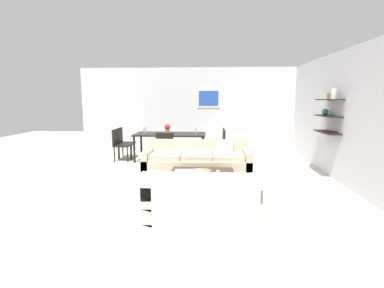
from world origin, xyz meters
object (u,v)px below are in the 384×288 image
at_px(candle_jar, 218,172).
at_px(wine_glass_left_far, 146,129).
at_px(loveseat_white, 205,201).
at_px(dining_chair_right_near, 220,144).
at_px(dining_chair_right_far, 219,141).
at_px(sofa_beige, 197,163).
at_px(coffee_table, 202,184).
at_px(wine_glass_right_near, 195,130).
at_px(wine_glass_left_near, 144,129).
at_px(dining_chair_left_far, 124,141).
at_px(dining_table, 170,136).
at_px(decorative_bowl, 202,172).
at_px(dining_chair_left_near, 119,143).
at_px(dining_chair_foot, 166,147).
at_px(centerpiece_vase, 167,128).
at_px(wine_glass_right_far, 196,129).

height_order(candle_jar, wine_glass_left_far, wine_glass_left_far).
bearing_deg(loveseat_white, dining_chair_right_near, 85.24).
distance_m(dining_chair_right_far, wine_glass_left_far, 2.15).
distance_m(sofa_beige, dining_chair_right_near, 1.66).
distance_m(loveseat_white, coffee_table, 1.22).
height_order(wine_glass_right_near, wine_glass_left_near, wine_glass_left_near).
xyz_separation_m(candle_jar, wine_glass_left_far, (-1.99, 3.11, 0.45)).
bearing_deg(sofa_beige, dining_chair_right_near, 70.49).
xyz_separation_m(dining_chair_right_far, wine_glass_left_near, (-2.11, -0.33, 0.37)).
bearing_deg(sofa_beige, dining_chair_left_far, 138.67).
relative_size(dining_table, wine_glass_left_near, 11.19).
height_order(decorative_bowl, wine_glass_left_near, wine_glass_left_near).
bearing_deg(candle_jar, dining_table, 113.02).
relative_size(dining_chair_left_near, dining_chair_left_far, 1.00).
xyz_separation_m(decorative_bowl, dining_chair_left_far, (-2.37, 3.21, 0.09)).
xyz_separation_m(dining_chair_right_near, dining_chair_foot, (-1.39, -0.67, 0.00)).
bearing_deg(dining_chair_right_near, wine_glass_right_near, 171.97).
distance_m(coffee_table, centerpiece_vase, 3.20).
bearing_deg(sofa_beige, dining_table, 115.69).
height_order(dining_table, wine_glass_left_far, wine_glass_left_far).
xyz_separation_m(dining_chair_left_far, wine_glass_left_far, (0.68, -0.10, 0.36)).
distance_m(dining_chair_left_far, dining_chair_right_near, 2.82).
bearing_deg(dining_chair_left_near, wine_glass_right_near, 2.58).
distance_m(dining_chair_right_near, wine_glass_right_near, 0.77).
relative_size(dining_chair_right_far, dining_chair_left_near, 1.00).
distance_m(sofa_beige, candle_jar, 1.31).
bearing_deg(loveseat_white, wine_glass_right_far, 94.55).
bearing_deg(decorative_bowl, dining_chair_right_far, 82.57).
bearing_deg(centerpiece_vase, dining_table, 37.47).
distance_m(dining_chair_left_far, wine_glass_right_near, 2.17).
distance_m(dining_table, wine_glass_left_near, 0.75).
bearing_deg(dining_chair_left_near, sofa_beige, -34.63).
xyz_separation_m(dining_chair_left_far, centerpiece_vase, (1.33, -0.26, 0.40)).
relative_size(dining_chair_left_near, wine_glass_left_near, 4.98).
bearing_deg(dining_chair_right_far, wine_glass_right_near, -154.10).
bearing_deg(dining_chair_right_far, loveseat_white, -94.31).
bearing_deg(dining_chair_foot, dining_table, 90.00).
height_order(candle_jar, wine_glass_right_near, wine_glass_right_near).
relative_size(candle_jar, wine_glass_right_far, 0.51).
bearing_deg(wine_glass_left_far, wine_glass_left_near, -90.00).
bearing_deg(wine_glass_right_near, dining_chair_left_near, -177.42).
bearing_deg(dining_chair_right_far, candle_jar, -92.23).
xyz_separation_m(wine_glass_right_far, centerpiece_vase, (-0.79, -0.17, 0.05)).
xyz_separation_m(loveseat_white, dining_chair_foot, (-1.06, 3.32, 0.21)).
relative_size(dining_chair_left_far, wine_glass_left_far, 5.45).
bearing_deg(loveseat_white, decorative_bowl, 94.15).
xyz_separation_m(decorative_bowl, dining_chair_left_near, (-2.37, 2.79, 0.09)).
bearing_deg(dining_chair_left_far, wine_glass_right_near, -8.82).
relative_size(dining_chair_right_far, wine_glass_left_far, 5.45).
distance_m(candle_jar, dining_chair_left_far, 4.17).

